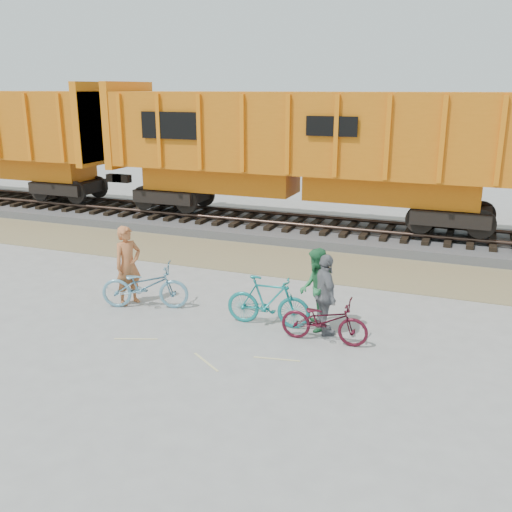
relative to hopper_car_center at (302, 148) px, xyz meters
The scene contains 11 objects.
ground 9.50m from the hopper_car_center, 86.85° to the right, with size 120.00×120.00×0.00m, color #9E9E99.
gravel_strip 4.63m from the hopper_car_center, 81.94° to the right, with size 120.00×3.00×0.02m, color #897A55.
ballast_bed 2.90m from the hopper_car_center, ahead, with size 120.00×4.00×0.30m, color slate.
track 2.58m from the hopper_car_center, ahead, with size 120.00×2.60×0.24m.
hopper_car_center is the anchor object (origin of this frame).
bicycle_blue 8.64m from the hopper_car_center, 98.77° to the right, with size 0.71×2.04×1.07m, color #669EB5.
bicycle_teal 8.68m from the hopper_car_center, 77.66° to the right, with size 0.52×1.85×1.11m, color #187F7E.
bicycle_maroon 9.42m from the hopper_car_center, 69.85° to the right, with size 0.62×1.78×0.94m, color #490F1C.
person_solo 8.52m from the hopper_car_center, 102.30° to the right, with size 0.69×0.45×1.89m, color #BB6738.
person_man 8.67m from the hopper_car_center, 70.69° to the right, with size 0.86×0.67×1.77m, color #2C7B45.
person_woman 8.92m from the hopper_car_center, 69.56° to the right, with size 1.01×0.42×1.73m, color slate.
Camera 1 is at (5.21, -9.91, 4.95)m, focal length 40.00 mm.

